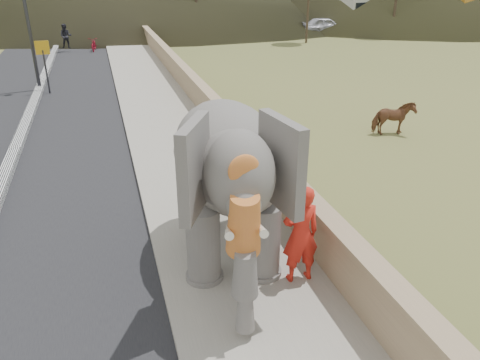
% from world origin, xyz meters
% --- Properties ---
extents(ground, '(160.00, 160.00, 0.00)m').
position_xyz_m(ground, '(0.00, 0.00, 0.00)').
color(ground, olive).
rests_on(ground, ground).
extents(road, '(7.00, 120.00, 0.03)m').
position_xyz_m(road, '(-5.00, 10.00, 0.01)').
color(road, black).
rests_on(road, ground).
extents(median, '(0.35, 120.00, 0.22)m').
position_xyz_m(median, '(-5.00, 10.00, 0.11)').
color(median, black).
rests_on(median, ground).
extents(walkway, '(3.00, 120.00, 0.15)m').
position_xyz_m(walkway, '(0.00, 10.00, 0.07)').
color(walkway, '#9E9687').
rests_on(walkway, ground).
extents(parapet, '(0.30, 120.00, 1.10)m').
position_xyz_m(parapet, '(1.65, 10.00, 0.55)').
color(parapet, tan).
rests_on(parapet, ground).
extents(signboard, '(0.60, 0.08, 2.40)m').
position_xyz_m(signboard, '(-4.50, 17.92, 1.64)').
color(signboard, '#2D2D33').
rests_on(signboard, ground).
extents(cow, '(1.48, 0.82, 1.19)m').
position_xyz_m(cow, '(7.49, 8.25, 0.60)').
color(cow, brown).
rests_on(cow, ground).
extents(distant_car, '(4.41, 2.25, 1.44)m').
position_xyz_m(distant_car, '(17.27, 33.61, 0.72)').
color(distant_car, '#AFAFB6').
rests_on(distant_car, ground).
extents(bus_white, '(11.27, 4.49, 3.10)m').
position_xyz_m(bus_white, '(25.01, 35.85, 1.55)').
color(bus_white, beige).
rests_on(bus_white, ground).
extents(elephant_and_man, '(2.90, 4.69, 3.18)m').
position_xyz_m(elephant_and_man, '(0.02, 2.61, 1.73)').
color(elephant_and_man, slate).
rests_on(elephant_and_man, ground).
extents(motorcyclist, '(2.60, 1.82, 1.89)m').
position_xyz_m(motorcyclist, '(-3.12, 30.01, 0.73)').
color(motorcyclist, maroon).
rests_on(motorcyclist, ground).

